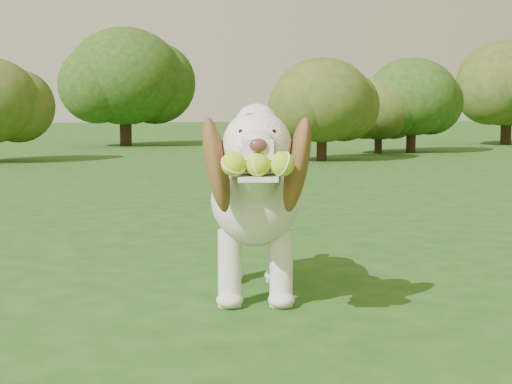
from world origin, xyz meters
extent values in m
plane|color=#1A4814|center=(0.00, 0.00, 0.00)|extent=(80.00, 80.00, 0.00)
ellipsoid|color=silver|center=(-0.56, -0.43, 0.41)|extent=(0.53, 0.79, 0.38)
ellipsoid|color=silver|center=(-0.63, -0.69, 0.46)|extent=(0.45, 0.45, 0.37)
ellipsoid|color=silver|center=(-0.50, -0.19, 0.40)|extent=(0.41, 0.41, 0.34)
cylinder|color=silver|center=(-0.66, -0.83, 0.55)|extent=(0.26, 0.33, 0.29)
sphere|color=silver|center=(-0.70, -0.97, 0.70)|extent=(0.32, 0.32, 0.26)
sphere|color=silver|center=(-0.69, -0.95, 0.77)|extent=(0.21, 0.21, 0.17)
cube|color=silver|center=(-0.73, -1.11, 0.69)|extent=(0.14, 0.17, 0.07)
ellipsoid|color=#592D28|center=(-0.75, -1.19, 0.71)|extent=(0.07, 0.05, 0.05)
cube|color=silver|center=(-0.74, -1.12, 0.59)|extent=(0.18, 0.19, 0.02)
ellipsoid|color=brown|center=(-0.84, -0.92, 0.62)|extent=(0.20, 0.24, 0.40)
ellipsoid|color=brown|center=(-0.55, -0.99, 0.62)|extent=(0.18, 0.27, 0.40)
cylinder|color=silver|center=(-0.47, -0.04, 0.45)|extent=(0.11, 0.19, 0.14)
cylinder|color=silver|center=(-0.73, -0.64, 0.16)|extent=(0.12, 0.12, 0.33)
cylinder|color=silver|center=(-0.52, -0.70, 0.16)|extent=(0.12, 0.12, 0.33)
cylinder|color=silver|center=(-0.61, -0.18, 0.16)|extent=(0.12, 0.12, 0.33)
cylinder|color=silver|center=(-0.40, -0.23, 0.16)|extent=(0.12, 0.12, 0.33)
sphere|color=#BDDA21|center=(-0.83, -1.15, 0.64)|extent=(0.11, 0.11, 0.09)
sphere|color=#BDDA21|center=(-0.75, -1.17, 0.64)|extent=(0.11, 0.11, 0.09)
sphere|color=#BDDA21|center=(-0.67, -1.19, 0.64)|extent=(0.11, 0.11, 0.09)
cylinder|color=#382314|center=(4.41, 9.38, 0.22)|extent=(0.14, 0.14, 0.44)
ellipsoid|color=#194214|center=(4.41, 9.38, 0.81)|extent=(1.33, 1.33, 1.13)
cylinder|color=#382314|center=(5.09, 9.44, 0.28)|extent=(0.17, 0.17, 0.56)
ellipsoid|color=#194214|center=(5.09, 9.44, 1.03)|extent=(1.68, 1.68, 1.43)
cylinder|color=#382314|center=(2.73, 7.75, 0.26)|extent=(0.16, 0.16, 0.52)
ellipsoid|color=#194214|center=(2.73, 7.75, 0.95)|extent=(1.55, 1.55, 1.32)
cylinder|color=#382314|center=(0.25, 13.30, 0.41)|extent=(0.25, 0.25, 0.82)
ellipsoid|color=#194214|center=(0.25, 13.30, 1.50)|extent=(2.45, 2.45, 2.08)
cylinder|color=#382314|center=(8.53, 11.69, 0.37)|extent=(0.23, 0.23, 0.75)
ellipsoid|color=#194214|center=(8.53, 11.69, 1.37)|extent=(2.25, 2.25, 1.91)
camera|label=1|loc=(-1.47, -3.80, 0.84)|focal=55.00mm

